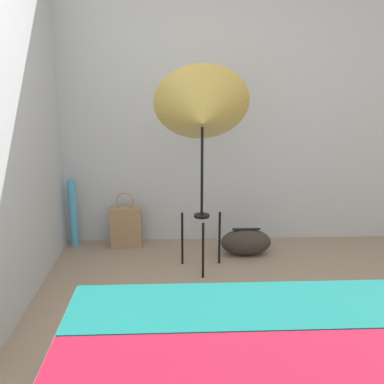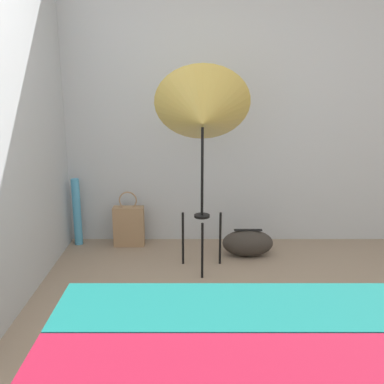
{
  "view_description": "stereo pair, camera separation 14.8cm",
  "coord_description": "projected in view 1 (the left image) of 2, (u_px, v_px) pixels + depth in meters",
  "views": [
    {
      "loc": [
        -0.33,
        -2.11,
        1.58
      ],
      "look_at": [
        -0.19,
        1.2,
        0.71
      ],
      "focal_mm": 42.0,
      "sensor_mm": 36.0,
      "label": 1
    },
    {
      "loc": [
        -0.18,
        -2.11,
        1.58
      ],
      "look_at": [
        -0.19,
        1.2,
        0.71
      ],
      "focal_mm": 42.0,
      "sensor_mm": 36.0,
      "label": 2
    }
  ],
  "objects": [
    {
      "name": "duffel_bag",
      "position": [
        246.0,
        242.0,
        4.02
      ],
      "size": [
        0.45,
        0.24,
        0.25
      ],
      "color": "#332D28",
      "rests_on": "ground_plane"
    },
    {
      "name": "tote_bag",
      "position": [
        126.0,
        227.0,
        4.2
      ],
      "size": [
        0.29,
        0.11,
        0.53
      ],
      "color": "#9E7A56",
      "rests_on": "ground_plane"
    },
    {
      "name": "ground_plane",
      "position": [
        235.0,
        372.0,
        2.46
      ],
      "size": [
        14.0,
        14.0,
        0.0
      ],
      "primitive_type": "plane",
      "color": "gray"
    },
    {
      "name": "wall_back",
      "position": [
        208.0,
        105.0,
        4.14
      ],
      "size": [
        8.0,
        0.05,
        2.6
      ],
      "color": "#B7BCC1",
      "rests_on": "ground_plane"
    },
    {
      "name": "photo_umbrella",
      "position": [
        202.0,
        115.0,
        3.45
      ],
      "size": [
        0.76,
        0.63,
        1.66
      ],
      "color": "black",
      "rests_on": "ground_plane"
    },
    {
      "name": "wall_side_left",
      "position": [
        17.0,
        117.0,
        3.03
      ],
      "size": [
        0.05,
        8.0,
        2.6
      ],
      "color": "#B7BCC1",
      "rests_on": "ground_plane"
    },
    {
      "name": "paper_roll",
      "position": [
        73.0,
        214.0,
        4.18
      ],
      "size": [
        0.08,
        0.08,
        0.64
      ],
      "color": "#4CA3D1",
      "rests_on": "ground_plane"
    }
  ]
}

